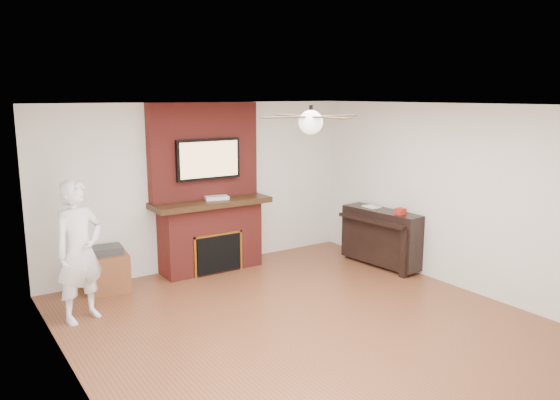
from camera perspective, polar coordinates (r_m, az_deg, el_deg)
room_shell at (r=6.02m, az=3.13°, el=-2.11°), size 5.36×5.86×2.86m
fireplace at (r=8.22m, az=-7.50°, el=-0.47°), size 1.78×0.64×2.50m
tv at (r=8.07m, az=-7.48°, el=4.25°), size 1.00×0.08×0.60m
ceiling_fan at (r=5.87m, az=3.24°, el=8.22°), size 1.21×1.21×0.31m
person at (r=6.72m, az=-20.24°, el=-5.06°), size 0.72×0.60×1.67m
side_table at (r=7.80m, az=-17.57°, el=-6.96°), size 0.58×0.58×0.60m
piano at (r=8.55m, az=10.59°, el=-3.72°), size 0.63×1.38×0.97m
cable_box at (r=8.15m, az=-6.66°, el=0.24°), size 0.38×0.27×0.05m
candle_orange at (r=8.27m, az=-7.27°, el=-7.12°), size 0.08×0.08×0.11m
candle_green at (r=8.28m, az=-6.50°, el=-7.14°), size 0.06×0.06×0.10m
candle_cream at (r=8.36m, az=-6.18°, el=-6.87°), size 0.08×0.08×0.12m
candle_blue at (r=8.36m, az=-5.34°, el=-6.94°), size 0.06×0.06×0.09m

